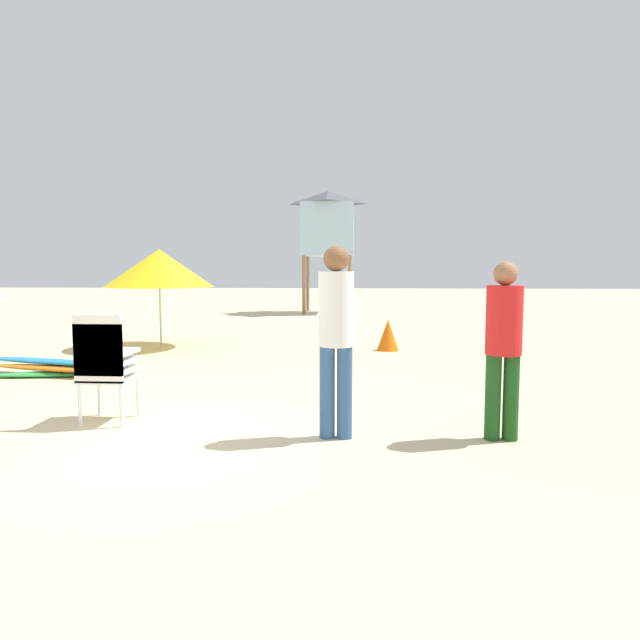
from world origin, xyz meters
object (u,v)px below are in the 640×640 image
at_px(stacked_plastic_chairs, 104,360).
at_px(beach_umbrella_mid, 159,268).
at_px(traffic_cone_near, 388,335).
at_px(surfboard_pile, 58,368).
at_px(lifeguard_near_left, 336,328).
at_px(lifeguard_tower, 328,224).
at_px(lifeguard_near_center, 504,339).

xyz_separation_m(stacked_plastic_chairs, beach_umbrella_mid, (-1.36, 5.42, 0.91)).
xyz_separation_m(beach_umbrella_mid, traffic_cone_near, (4.47, -0.15, -1.27)).
height_order(surfboard_pile, lifeguard_near_left, lifeguard_near_left).
bearing_deg(stacked_plastic_chairs, lifeguard_near_left, -7.78).
bearing_deg(beach_umbrella_mid, stacked_plastic_chairs, -75.90).
relative_size(stacked_plastic_chairs, beach_umbrella_mid, 0.53).
height_order(surfboard_pile, beach_umbrella_mid, beach_umbrella_mid).
bearing_deg(stacked_plastic_chairs, lifeguard_tower, 84.05).
relative_size(stacked_plastic_chairs, lifeguard_tower, 0.26).
xyz_separation_m(stacked_plastic_chairs, lifeguard_tower, (1.50, 14.41, 2.48)).
xyz_separation_m(lifeguard_near_center, lifeguard_tower, (-2.32, 14.68, 2.21)).
bearing_deg(lifeguard_near_center, traffic_cone_near, 97.30).
xyz_separation_m(stacked_plastic_chairs, traffic_cone_near, (3.11, 5.27, -0.35)).
bearing_deg(lifeguard_near_center, surfboard_pile, 154.65).
bearing_deg(lifeguard_near_left, lifeguard_tower, 93.17).
height_order(lifeguard_tower, beach_umbrella_mid, lifeguard_tower).
bearing_deg(beach_umbrella_mid, lifeguard_near_left, -57.33).
height_order(surfboard_pile, traffic_cone_near, traffic_cone_near).
bearing_deg(surfboard_pile, stacked_plastic_chairs, -52.88).
height_order(lifeguard_near_left, traffic_cone_near, lifeguard_near_left).
bearing_deg(stacked_plastic_chairs, traffic_cone_near, 59.45).
bearing_deg(traffic_cone_near, lifeguard_near_center, -82.70).
relative_size(stacked_plastic_chairs, traffic_cone_near, 1.86).
relative_size(lifeguard_near_left, lifeguard_near_center, 1.09).
bearing_deg(surfboard_pile, beach_umbrella_mid, 81.67).
bearing_deg(traffic_cone_near, surfboard_pile, -149.61).
height_order(lifeguard_near_center, beach_umbrella_mid, beach_umbrella_mid).
xyz_separation_m(surfboard_pile, beach_umbrella_mid, (0.44, 3.03, 1.44)).
distance_m(lifeguard_near_center, traffic_cone_near, 5.63).
relative_size(lifeguard_tower, traffic_cone_near, 7.12).
distance_m(lifeguard_near_left, traffic_cone_near, 5.69).
height_order(stacked_plastic_chairs, lifeguard_near_center, lifeguard_near_center).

